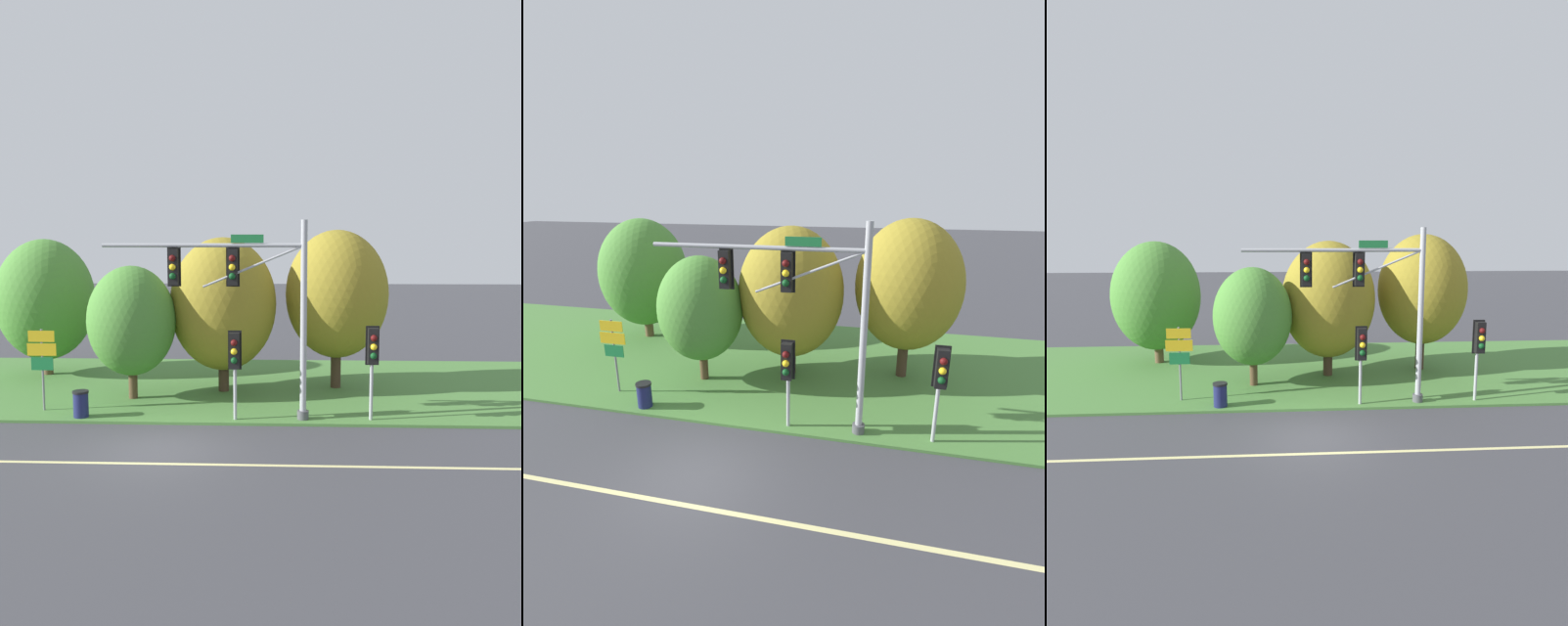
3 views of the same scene
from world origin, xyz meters
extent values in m
plane|color=#3D3D42|center=(0.00, 0.00, 0.00)|extent=(160.00, 160.00, 0.00)
cube|color=beige|center=(0.00, -1.20, 0.00)|extent=(36.00, 0.16, 0.01)
cube|color=#477A38|center=(0.00, 8.25, 0.05)|extent=(48.00, 11.50, 0.10)
cylinder|color=#9EA0A5|center=(4.40, 3.05, 3.51)|extent=(0.22, 0.22, 6.82)
cylinder|color=#4C4C51|center=(4.40, 3.05, 0.25)|extent=(0.40, 0.40, 0.30)
cylinder|color=#9EA0A5|center=(0.98, 3.05, 6.07)|extent=(6.83, 0.14, 0.14)
cylinder|color=#9EA0A5|center=(2.69, 3.05, 5.37)|extent=(3.45, 0.08, 1.47)
cube|color=black|center=(1.99, 3.05, 5.34)|extent=(0.34, 0.28, 1.22)
cube|color=black|center=(1.99, 3.21, 5.34)|extent=(0.46, 0.04, 1.34)
sphere|color=#4C0C0C|center=(1.99, 2.87, 5.64)|extent=(0.22, 0.22, 0.22)
sphere|color=yellow|center=(1.99, 2.87, 5.34)|extent=(0.22, 0.22, 0.22)
sphere|color=#0C4219|center=(1.99, 2.87, 5.04)|extent=(0.22, 0.22, 0.22)
cube|color=black|center=(-0.03, 3.05, 5.34)|extent=(0.34, 0.28, 1.22)
cube|color=black|center=(-0.03, 3.21, 5.34)|extent=(0.46, 0.04, 1.34)
sphere|color=#4C0C0C|center=(-0.03, 2.87, 5.64)|extent=(0.22, 0.22, 0.22)
sphere|color=yellow|center=(-0.03, 2.87, 5.34)|extent=(0.22, 0.22, 0.22)
sphere|color=#0C4219|center=(-0.03, 2.87, 5.04)|extent=(0.22, 0.22, 0.22)
cube|color=#196B33|center=(2.49, 3.00, 6.29)|extent=(1.10, 0.04, 0.28)
cylinder|color=#9EA0A5|center=(2.07, 2.92, 1.60)|extent=(0.12, 0.12, 2.99)
cube|color=black|center=(2.07, 2.72, 2.53)|extent=(0.34, 0.28, 1.22)
cube|color=black|center=(2.07, 2.88, 2.53)|extent=(0.46, 0.04, 1.34)
sphere|color=#4C0C0C|center=(2.07, 2.54, 2.83)|extent=(0.22, 0.22, 0.22)
sphere|color=yellow|center=(2.07, 2.54, 2.53)|extent=(0.22, 0.22, 0.22)
sphere|color=#0C4219|center=(2.07, 2.54, 2.23)|extent=(0.22, 0.22, 0.22)
cylinder|color=#9EA0A5|center=(6.73, 3.07, 1.68)|extent=(0.12, 0.12, 3.15)
cube|color=black|center=(6.73, 2.87, 2.69)|extent=(0.34, 0.28, 1.22)
cube|color=black|center=(6.73, 3.03, 2.69)|extent=(0.46, 0.04, 1.34)
sphere|color=#4C0C0C|center=(6.73, 2.69, 2.99)|extent=(0.22, 0.22, 0.22)
sphere|color=yellow|center=(6.73, 2.69, 2.69)|extent=(0.22, 0.22, 0.22)
sphere|color=#0C4219|center=(6.73, 2.69, 2.39)|extent=(0.22, 0.22, 0.22)
cylinder|color=slate|center=(-4.99, 3.84, 1.58)|extent=(0.08, 0.08, 2.97)
cube|color=gold|center=(-4.99, 3.81, 2.82)|extent=(0.95, 0.03, 0.40)
cube|color=gold|center=(-4.99, 3.81, 2.33)|extent=(1.06, 0.03, 0.44)
cube|color=#197238|center=(-4.99, 3.81, 1.82)|extent=(0.80, 0.03, 0.47)
cylinder|color=brown|center=(-7.26, 10.02, 1.23)|extent=(0.44, 0.44, 2.26)
ellipsoid|color=#478433|center=(-7.26, 10.02, 3.59)|extent=(4.44, 4.44, 5.55)
cylinder|color=#4C3823|center=(-2.18, 5.72, 1.16)|extent=(0.34, 0.34, 2.13)
ellipsoid|color=#478433|center=(-2.18, 5.72, 3.16)|extent=(3.41, 3.41, 4.27)
cylinder|color=#423021|center=(1.25, 7.08, 1.31)|extent=(0.43, 0.43, 2.41)
ellipsoid|color=olive|center=(1.25, 7.08, 3.70)|extent=(4.32, 4.32, 5.40)
cylinder|color=#423021|center=(5.91, 7.90, 1.49)|extent=(0.43, 0.43, 2.78)
ellipsoid|color=olive|center=(5.91, 7.90, 4.05)|extent=(4.26, 4.26, 5.32)
cylinder|color=#191E4C|center=(-3.34, 3.01, 0.53)|extent=(0.52, 0.52, 0.85)
cylinder|color=black|center=(-3.34, 3.01, 0.99)|extent=(0.56, 0.56, 0.08)
camera|label=1|loc=(3.78, -17.49, 6.05)|focal=35.00mm
camera|label=2|loc=(4.77, -9.24, 7.80)|focal=24.00mm
camera|label=3|loc=(-1.20, -15.20, 6.51)|focal=28.00mm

